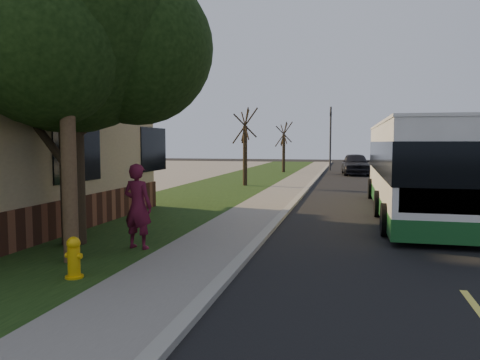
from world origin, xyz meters
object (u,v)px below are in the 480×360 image
(fire_hydrant, at_px, (74,258))
(distant_car, at_px, (355,164))
(transit_bus, at_px, (414,166))
(utility_pole, at_px, (64,30))
(leafy_tree, at_px, (73,25))
(bare_tree_far, at_px, (284,148))
(bare_tree_near, at_px, (245,148))
(skateboarder, at_px, (138,206))
(traffic_signal, at_px, (330,134))

(fire_hydrant, height_order, distant_car, distant_car)
(transit_bus, xyz_separation_m, distant_car, (-1.69, 19.47, -0.84))
(utility_pole, height_order, distant_car, utility_pole)
(fire_hydrant, relative_size, leafy_tree, 0.09)
(bare_tree_far, bearing_deg, fire_hydrant, -89.24)
(bare_tree_near, bearing_deg, fire_hydrant, -87.14)
(bare_tree_far, distance_m, transit_bus, 21.64)
(skateboarder, bearing_deg, utility_pole, 69.48)
(traffic_signal, bearing_deg, utility_pole, -96.58)
(bare_tree_near, distance_m, distant_car, 12.72)
(fire_hydrant, bearing_deg, utility_pole, 125.38)
(leafy_tree, xyz_separation_m, distant_car, (6.75, 26.45, -4.34))
(bare_tree_near, height_order, transit_bus, bare_tree_near)
(skateboarder, bearing_deg, bare_tree_near, -76.77)
(bare_tree_near, bearing_deg, leafy_tree, -92.50)
(fire_hydrant, bearing_deg, distant_car, 79.90)
(utility_pole, xyz_separation_m, skateboarder, (0.81, 1.39, -3.60))
(utility_pole, distance_m, distant_car, 28.96)
(leafy_tree, bearing_deg, distant_car, 75.67)
(bare_tree_far, height_order, distant_car, bare_tree_far)
(transit_bus, bearing_deg, traffic_signal, 98.81)
(transit_bus, bearing_deg, skateboarder, -133.10)
(bare_tree_far, xyz_separation_m, transit_bus, (7.28, -20.37, -0.34))
(bare_tree_far, relative_size, skateboarder, 2.10)
(leafy_tree, xyz_separation_m, skateboarder, (1.67, -0.26, -4.14))
(bare_tree_near, bearing_deg, traffic_signal, 75.96)
(bare_tree_far, distance_m, distant_car, 5.78)
(leafy_tree, height_order, skateboarder, leafy_tree)
(skateboarder, bearing_deg, distant_car, -91.21)
(bare_tree_far, height_order, traffic_signal, traffic_signal)
(distant_car, bearing_deg, bare_tree_far, 167.04)
(utility_pole, height_order, bare_tree_near, utility_pole)
(fire_hydrant, bearing_deg, transit_bus, 54.46)
(bare_tree_far, bearing_deg, bare_tree_near, -92.39)
(bare_tree_near, distance_m, bare_tree_far, 12.01)
(utility_pole, bearing_deg, distant_car, 78.17)
(traffic_signal, distance_m, transit_bus, 24.71)
(fire_hydrant, height_order, transit_bus, transit_bus)
(fire_hydrant, relative_size, utility_pole, 0.08)
(utility_pole, relative_size, distant_car, 1.87)
(leafy_tree, height_order, transit_bus, leafy_tree)
(utility_pole, relative_size, skateboarder, 4.72)
(leafy_tree, bearing_deg, skateboarder, -9.00)
(fire_hydrant, height_order, utility_pole, utility_pole)
(skateboarder, relative_size, distant_car, 0.40)
(fire_hydrant, height_order, traffic_signal, traffic_signal)
(distant_car, bearing_deg, traffic_signal, 109.25)
(utility_pole, xyz_separation_m, bare_tree_near, (-0.19, 17.01, -2.48))
(bare_tree_far, relative_size, transit_bus, 0.35)
(distant_car, bearing_deg, utility_pole, -105.61)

